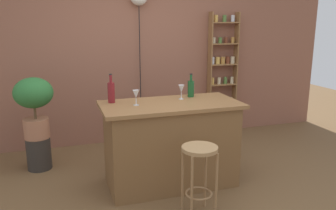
{
  "coord_description": "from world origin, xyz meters",
  "views": [
    {
      "loc": [
        -1.16,
        -3.17,
        1.81
      ],
      "look_at": [
        0.05,
        0.55,
        0.86
      ],
      "focal_mm": 36.89,
      "sensor_mm": 36.0,
      "label": 1
    }
  ],
  "objects": [
    {
      "name": "bar_stool",
      "position": [
        0.04,
        -0.42,
        0.51
      ],
      "size": [
        0.34,
        0.34,
        0.69
      ],
      "color": "#997047",
      "rests_on": "ground"
    },
    {
      "name": "wine_glass_center",
      "position": [
        0.18,
        0.44,
        1.06
      ],
      "size": [
        0.07,
        0.07,
        0.16
      ],
      "color": "silver",
      "rests_on": "kitchen_counter"
    },
    {
      "name": "kitchen_counter",
      "position": [
        0.0,
        0.3,
        0.48
      ],
      "size": [
        1.52,
        0.74,
        0.94
      ],
      "color": "brown",
      "rests_on": "ground"
    },
    {
      "name": "wine_glass_left",
      "position": [
        -0.38,
        0.31,
        1.06
      ],
      "size": [
        0.07,
        0.07,
        0.16
      ],
      "color": "silver",
      "rests_on": "kitchen_counter"
    },
    {
      "name": "bottle_sauce_amber",
      "position": [
        0.32,
        0.53,
        1.05
      ],
      "size": [
        0.08,
        0.08,
        0.27
      ],
      "color": "#194C23",
      "rests_on": "kitchen_counter"
    },
    {
      "name": "potted_plant",
      "position": [
        -1.44,
        1.19,
        0.87
      ],
      "size": [
        0.47,
        0.42,
        0.75
      ],
      "color": "#A86B4C",
      "rests_on": "plant_stool"
    },
    {
      "name": "plant_stool",
      "position": [
        -1.44,
        1.19,
        0.2
      ],
      "size": [
        0.3,
        0.3,
        0.41
      ],
      "primitive_type": "cylinder",
      "color": "#2D2823",
      "rests_on": "ground"
    },
    {
      "name": "bottle_olive_oil",
      "position": [
        -0.61,
        0.51,
        1.06
      ],
      "size": [
        0.08,
        0.08,
        0.32
      ],
      "color": "maroon",
      "rests_on": "kitchen_counter"
    },
    {
      "name": "back_wall",
      "position": [
        0.0,
        1.95,
        1.4
      ],
      "size": [
        6.4,
        0.1,
        2.8
      ],
      "primitive_type": "cube",
      "color": "#8C5642",
      "rests_on": "ground"
    },
    {
      "name": "spice_shelf",
      "position": [
        1.38,
        1.81,
        0.97
      ],
      "size": [
        0.48,
        0.15,
        1.95
      ],
      "color": "olive",
      "rests_on": "ground"
    },
    {
      "name": "ground",
      "position": [
        0.0,
        0.0,
        0.0
      ],
      "size": [
        12.0,
        12.0,
        0.0
      ],
      "primitive_type": "plane",
      "color": "brown"
    }
  ]
}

